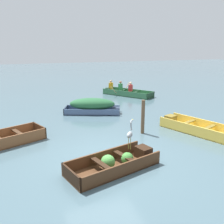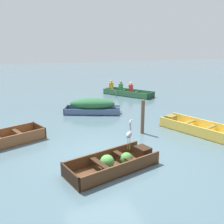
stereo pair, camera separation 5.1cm
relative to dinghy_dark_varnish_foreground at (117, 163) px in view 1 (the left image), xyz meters
The scene contains 8 objects.
ground_plane 0.72m from the dinghy_dark_varnish_foreground, 95.66° to the left, with size 80.00×80.00×0.00m, color #47606B.
dinghy_dark_varnish_foreground is the anchor object (origin of this frame).
skiff_yellow_near_moored 4.37m from the dinghy_dark_varnish_foreground, 24.46° to the left, with size 2.05×3.10×0.41m.
skiff_wooden_brown_mid_moored 4.23m from the dinghy_dark_varnish_foreground, 136.40° to the left, with size 2.63×1.87×0.41m.
skiff_slate_blue_far_moored 5.85m from the dinghy_dark_varnish_foreground, 81.30° to the left, with size 2.89×1.87×0.77m.
rowboat_green_with_crew 10.37m from the dinghy_dark_varnish_foreground, 66.37° to the left, with size 2.84×3.40×0.93m.
heron_on_dinghy 0.89m from the dinghy_dark_varnish_foreground, 20.78° to the left, with size 0.35×0.40×0.84m.
mooring_post 3.06m from the dinghy_dark_varnish_foreground, 50.01° to the left, with size 0.14×0.14×1.32m, color brown.
Camera 1 is at (-2.17, -6.63, 3.37)m, focal length 40.00 mm.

